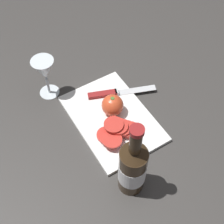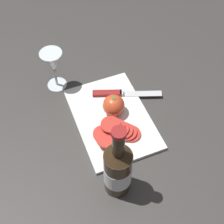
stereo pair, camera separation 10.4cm
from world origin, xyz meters
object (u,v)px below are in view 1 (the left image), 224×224
whole_tomato (113,105)px  tomato_slice_stack_far (109,137)px  tomato_slice_stack_near (124,128)px  wine_bottle (133,168)px  wine_glass (44,71)px  knife (109,93)px

whole_tomato → tomato_slice_stack_far: 0.11m
tomato_slice_stack_near → tomato_slice_stack_far: tomato_slice_stack_near is taller
wine_bottle → tomato_slice_stack_near: (0.16, -0.08, -0.07)m
tomato_slice_stack_near → wine_bottle: bearing=153.9°
wine_glass → whole_tomato: 0.26m
tomato_slice_stack_far → tomato_slice_stack_near: bearing=-91.0°
wine_glass → tomato_slice_stack_far: wine_glass is taller
wine_bottle → wine_glass: bearing=7.3°
knife → tomato_slice_stack_near: size_ratio=1.98×
knife → tomato_slice_stack_near: 0.17m
whole_tomato → tomato_slice_stack_far: (-0.09, 0.07, -0.02)m
whole_tomato → wine_glass: bearing=35.5°
tomato_slice_stack_far → wine_glass: bearing=14.9°
wine_bottle → tomato_slice_stack_far: 0.18m
whole_tomato → tomato_slice_stack_near: whole_tomato is taller
knife → tomato_slice_stack_far: (-0.16, 0.10, 0.01)m
wine_glass → tomato_slice_stack_far: (-0.29, -0.08, -0.08)m
wine_bottle → wine_glass: (0.45, 0.06, 0.00)m
wine_bottle → knife: (0.32, -0.12, -0.09)m
whole_tomato → knife: whole_tomato is taller
tomato_slice_stack_far → wine_bottle: bearing=172.8°
knife → tomato_slice_stack_far: size_ratio=2.33×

